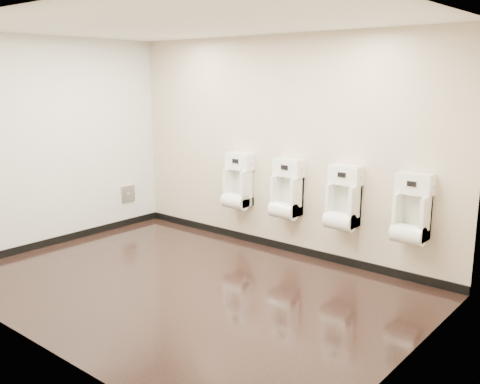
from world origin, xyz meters
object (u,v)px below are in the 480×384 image
at_px(urinal_1, 287,193).
at_px(urinal_2, 343,203).
at_px(urinal_0, 238,185).
at_px(urinal_3, 412,214).
at_px(access_panel, 128,194).

relative_size(urinal_1, urinal_2, 1.00).
bearing_deg(urinal_1, urinal_0, 180.00).
bearing_deg(urinal_0, urinal_3, 0.00).
xyz_separation_m(urinal_1, urinal_3, (1.65, 0.00, 0.00)).
bearing_deg(urinal_1, urinal_3, 0.00).
height_order(urinal_2, urinal_3, same).
relative_size(urinal_1, urinal_3, 1.00).
xyz_separation_m(access_panel, urinal_1, (2.69, 0.42, 0.31)).
relative_size(urinal_0, urinal_1, 1.00).
height_order(urinal_1, urinal_3, same).
bearing_deg(urinal_3, urinal_1, 180.00).
relative_size(access_panel, urinal_1, 0.33).
distance_m(access_panel, urinal_0, 1.95).
relative_size(urinal_2, urinal_3, 1.00).
height_order(urinal_0, urinal_1, same).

